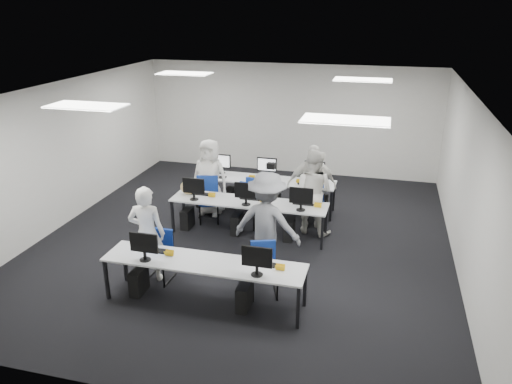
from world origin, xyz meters
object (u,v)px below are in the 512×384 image
(chair_7, at_px, (312,211))
(student_1, at_px, (313,192))
(chair_3, at_px, (251,211))
(chair_4, at_px, (314,216))
(chair_2, at_px, (209,209))
(photographer, at_px, (267,224))
(desk_mid, at_px, (249,204))
(chair_1, at_px, (264,279))
(student_2, at_px, (210,177))
(chair_0, at_px, (159,265))
(student_3, at_px, (311,186))
(student_0, at_px, (147,234))
(chair_6, at_px, (252,205))
(chair_5, at_px, (209,201))
(desk_front, at_px, (204,264))

(chair_7, distance_m, student_1, 0.79)
(chair_3, relative_size, chair_4, 1.07)
(chair_2, xyz_separation_m, photographer, (1.73, -1.82, 0.65))
(chair_7, bearing_deg, desk_mid, -135.90)
(desk_mid, relative_size, photographer, 1.73)
(chair_1, bearing_deg, student_2, 104.33)
(student_1, bearing_deg, chair_2, 16.40)
(chair_2, relative_size, chair_7, 1.02)
(photographer, bearing_deg, chair_0, 30.28)
(chair_7, xyz_separation_m, student_3, (-0.03, -0.12, 0.62))
(student_3, bearing_deg, student_0, -139.60)
(chair_6, distance_m, student_3, 1.46)
(chair_0, relative_size, student_1, 0.50)
(photographer, bearing_deg, student_0, 28.42)
(student_2, distance_m, photographer, 2.90)
(chair_6, distance_m, student_2, 1.12)
(student_0, bearing_deg, chair_5, -99.09)
(chair_4, bearing_deg, chair_5, 160.50)
(chair_1, distance_m, student_3, 3.02)
(chair_1, bearing_deg, chair_4, 62.26)
(chair_0, distance_m, chair_4, 3.55)
(chair_5, bearing_deg, desk_front, -84.93)
(desk_mid, relative_size, student_2, 1.86)
(chair_4, bearing_deg, chair_2, 169.22)
(chair_3, distance_m, chair_4, 1.34)
(chair_7, bearing_deg, chair_1, -91.07)
(desk_front, xyz_separation_m, chair_6, (-0.17, 3.52, -0.41))
(desk_front, bearing_deg, student_0, 158.24)
(desk_front, xyz_separation_m, chair_1, (0.84, 0.49, -0.40))
(chair_6, bearing_deg, chair_7, 16.35)
(chair_3, distance_m, student_0, 2.89)
(desk_front, height_order, photographer, photographer)
(chair_7, height_order, student_3, student_3)
(chair_4, bearing_deg, student_2, 159.05)
(student_0, bearing_deg, student_2, -99.38)
(chair_1, relative_size, chair_7, 1.04)
(chair_6, bearing_deg, student_3, 11.35)
(chair_4, distance_m, photographer, 2.16)
(chair_5, bearing_deg, chair_4, -17.98)
(student_1, relative_size, student_2, 1.03)
(chair_3, xyz_separation_m, student_2, (-1.04, 0.37, 0.55))
(student_1, bearing_deg, photographer, 90.20)
(desk_mid, xyz_separation_m, student_0, (-1.18, -2.13, 0.17))
(chair_7, relative_size, photographer, 0.46)
(chair_1, bearing_deg, chair_6, 89.33)
(chair_1, height_order, chair_7, chair_1)
(desk_mid, distance_m, chair_0, 2.39)
(chair_3, bearing_deg, chair_7, 34.97)
(chair_7, distance_m, student_3, 0.63)
(chair_6, relative_size, student_0, 0.50)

